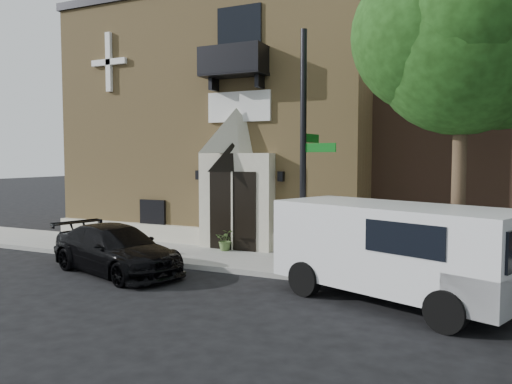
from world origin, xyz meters
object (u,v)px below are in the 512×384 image
cargo_van (402,249)px  pedestrian_near (305,241)px  fire_hydrant (488,275)px  street_sign (304,151)px  black_sedan (116,249)px  dumpster (449,259)px

cargo_van → pedestrian_near: (-2.86, 1.83, -0.31)m
fire_hydrant → pedestrian_near: bearing=173.6°
cargo_van → street_sign: street_sign is taller
black_sedan → dumpster: bearing=-60.4°
street_sign → pedestrian_near: bearing=106.1°
fire_hydrant → pedestrian_near: (-4.58, 0.51, 0.36)m
street_sign → pedestrian_near: (-0.04, 0.27, -2.47)m
dumpster → street_sign: bearing=178.9°
fire_hydrant → dumpster: 0.94m
black_sedan → fire_hydrant: black_sedan is taller
fire_hydrant → pedestrian_near: 4.62m
dumpster → pedestrian_near: 3.73m
fire_hydrant → dumpster: size_ratio=0.42×
cargo_van → pedestrian_near: 3.41m
street_sign → dumpster: 4.50m
cargo_van → fire_hydrant: size_ratio=6.98×
dumpster → pedestrian_near: bearing=174.8°
cargo_van → dumpster: (0.86, 1.61, -0.43)m
black_sedan → cargo_van: 7.69m
black_sedan → dumpster: 8.74m
black_sedan → pedestrian_near: pedestrian_near is taller
cargo_van → black_sedan: bearing=-156.5°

